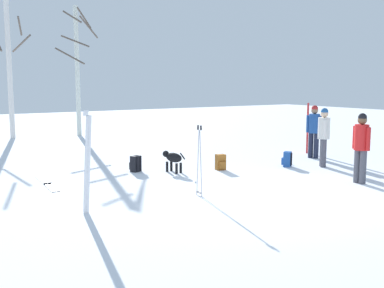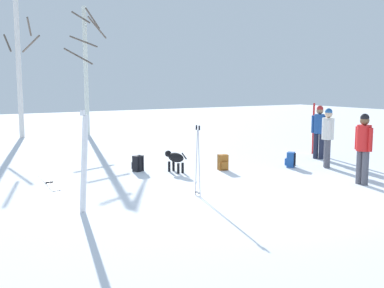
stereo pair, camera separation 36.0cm
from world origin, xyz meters
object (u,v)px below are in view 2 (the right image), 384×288
object	(u,v)px
ski_pair_lying_0	(49,182)
person_0	(319,128)
person_2	(363,144)
dog	(175,158)
ski_pair_planted_1	(313,129)
ski_poles_0	(198,159)
backpack_1	(138,164)
backpack_0	(223,162)
birch_tree_2	(19,60)
person_1	(328,134)
backpack_2	(291,160)
water_bottle_0	(288,159)
birch_tree_3	(86,67)
ski_pair_planted_0	(84,162)

from	to	relation	value
ski_pair_lying_0	person_0	bearing A→B (deg)	-5.66
person_2	dog	distance (m)	4.87
ski_pair_planted_1	ski_poles_0	distance (m)	7.18
dog	backpack_1	size ratio (longest dim) A/B	2.02
backpack_0	birch_tree_2	xyz separation A→B (m)	(-3.32, 10.88, 3.19)
person_1	ski_pair_lying_0	size ratio (longest dim) A/B	0.88
backpack_2	water_bottle_0	bearing A→B (deg)	52.37
person_2	backpack_1	size ratio (longest dim) A/B	3.90
person_2	birch_tree_3	size ratio (longest dim) A/B	0.29
person_1	ski_pair_lying_0	xyz separation A→B (m)	(-7.43, 2.05, -0.97)
person_0	ski_pair_planted_1	size ratio (longest dim) A/B	0.98
ski_poles_0	backpack_2	distance (m)	4.41
ski_pair_lying_0	birch_tree_2	size ratio (longest dim) A/B	0.29
dog	ski_pair_planted_1	bearing A→B (deg)	4.22
person_0	ski_poles_0	xyz separation A→B (m)	(-5.90, -2.17, -0.16)
ski_pair_planted_1	person_0	bearing A→B (deg)	-125.72
ski_pair_lying_0	backpack_0	size ratio (longest dim) A/B	4.41
water_bottle_0	dog	bearing A→B (deg)	171.70
ski_pair_planted_1	backpack_0	xyz separation A→B (m)	(-4.35, -0.86, -0.65)
ski_pair_lying_0	ski_poles_0	xyz separation A→B (m)	(2.46, -3.00, 0.81)
ski_pair_planted_1	person_1	bearing A→B (deg)	-126.67
birch_tree_2	water_bottle_0	bearing A→B (deg)	-62.60
backpack_0	backpack_1	size ratio (longest dim) A/B	1.00
person_0	birch_tree_2	xyz separation A→B (m)	(-7.06, 10.87, 2.43)
ski_pair_planted_1	birch_tree_2	distance (m)	12.87
person_0	birch_tree_3	world-z (taller)	birch_tree_3
person_1	backpack_0	size ratio (longest dim) A/B	3.90
person_1	person_2	world-z (taller)	same
person_0	ski_pair_lying_0	distance (m)	8.46
birch_tree_2	ski_pair_lying_0	bearing A→B (deg)	-97.40
dog	backpack_0	xyz separation A→B (m)	(1.30, -0.45, -0.17)
backpack_0	backpack_2	distance (m)	2.04
dog	birch_tree_2	xyz separation A→B (m)	(-2.02, 10.43, 3.02)
ski_pair_lying_0	ski_pair_planted_0	bearing A→B (deg)	-90.62
water_bottle_0	birch_tree_3	xyz separation A→B (m)	(-2.87, 10.39, 3.01)
person_0	ski_pair_planted_0	xyz separation A→B (m)	(-8.39, -2.13, -0.02)
ski_pair_lying_0	birch_tree_3	xyz separation A→B (m)	(4.11, 9.47, 3.12)
person_1	ski_pair_planted_0	xyz separation A→B (m)	(-7.46, -0.90, -0.02)
person_0	dog	world-z (taller)	person_0
ski_pair_lying_0	backpack_1	distance (m)	2.51
backpack_2	birch_tree_2	bearing A→B (deg)	114.53
ski_pair_lying_0	water_bottle_0	world-z (taller)	water_bottle_0
ski_pair_planted_1	ski_poles_0	world-z (taller)	ski_pair_planted_1
ski_poles_0	birch_tree_3	bearing A→B (deg)	82.45
person_2	ski_poles_0	distance (m)	4.14
person_0	water_bottle_0	bearing A→B (deg)	-175.97
birch_tree_2	person_0	bearing A→B (deg)	-57.00
birch_tree_3	water_bottle_0	bearing A→B (deg)	-74.54
dog	ski_pair_lying_0	bearing A→B (deg)	173.29
ski_pair_planted_1	backpack_0	size ratio (longest dim) A/B	3.97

